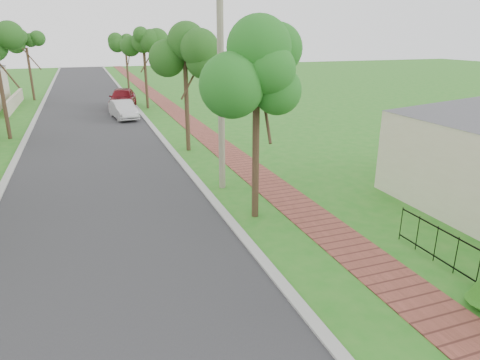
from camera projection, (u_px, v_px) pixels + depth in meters
road at (94, 140)px, 24.13m from camera, size 7.00×120.00×0.02m
kerb_right at (159, 135)px, 25.31m from camera, size 0.30×120.00×0.10m
kerb_left at (23, 145)px, 22.95m from camera, size 0.30×120.00×0.10m
sidewalk at (201, 132)px, 26.15m from camera, size 1.50×120.00×0.03m
street_trees at (85, 52)px, 28.79m from camera, size 10.70×37.65×5.89m
parked_car_red at (123, 98)px, 34.17m from camera, size 2.78×5.02×1.62m
parked_car_white at (123, 110)px, 29.96m from camera, size 1.85×3.96×1.25m
near_tree at (257, 76)px, 12.59m from camera, size 2.20×2.20×5.65m
utility_pole at (221, 75)px, 15.28m from camera, size 1.20×0.24×8.44m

